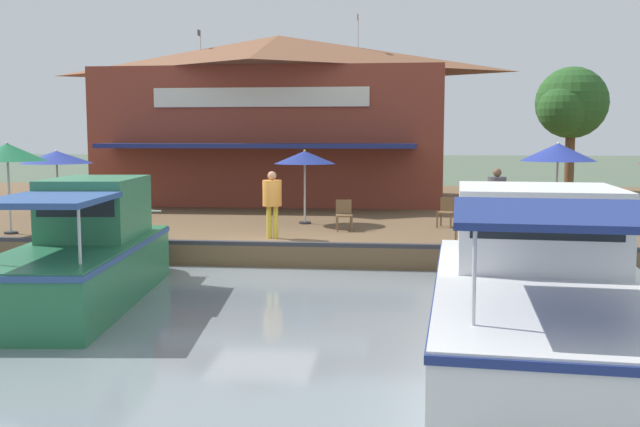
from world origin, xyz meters
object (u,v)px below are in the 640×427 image
at_px(patio_umbrella_by_entrance, 558,152).
at_px(cafe_chair_beside_entrance, 466,223).
at_px(person_near_entrance, 497,192).
at_px(motorboat_second_along, 538,281).
at_px(patio_umbrella_mid_patio_right, 305,158).
at_px(motorboat_mid_row, 92,253).
at_px(tree_upstream_bank, 570,105).
at_px(patio_umbrella_far_corner, 57,157).
at_px(waterfront_restaurant, 279,117).
at_px(patio_umbrella_back_row, 7,152).
at_px(person_mid_patio, 272,196).
at_px(mooring_post, 596,227).
at_px(cafe_chair_under_first_umbrella, 344,213).
at_px(cafe_chair_far_corner_seat, 447,211).

distance_m(patio_umbrella_by_entrance, cafe_chair_beside_entrance, 5.36).
distance_m(person_near_entrance, motorboat_second_along, 7.92).
bearing_deg(patio_umbrella_mid_patio_right, cafe_chair_beside_entrance, 54.05).
relative_size(motorboat_mid_row, tree_upstream_bank, 1.18).
height_order(patio_umbrella_far_corner, motorboat_second_along, patio_umbrella_far_corner).
height_order(waterfront_restaurant, patio_umbrella_far_corner, waterfront_restaurant).
bearing_deg(patio_umbrella_back_row, motorboat_mid_row, 42.96).
relative_size(patio_umbrella_mid_patio_right, person_mid_patio, 1.29).
bearing_deg(mooring_post, cafe_chair_under_first_umbrella, -114.66).
relative_size(cafe_chair_beside_entrance, cafe_chair_far_corner_seat, 1.00).
xyz_separation_m(cafe_chair_far_corner_seat, motorboat_mid_row, (7.57, -7.39, -0.16)).
height_order(cafe_chair_under_first_umbrella, motorboat_second_along, motorboat_second_along).
height_order(person_mid_patio, motorboat_second_along, motorboat_second_along).
bearing_deg(cafe_chair_under_first_umbrella, patio_umbrella_by_entrance, 109.65).
xyz_separation_m(person_near_entrance, tree_upstream_bank, (-15.42, 5.33, 3.00)).
bearing_deg(person_near_entrance, patio_umbrella_mid_patio_right, -104.48).
relative_size(waterfront_restaurant, cafe_chair_beside_entrance, 16.36).
xyz_separation_m(motorboat_second_along, tree_upstream_bank, (-23.28, 5.68, 3.87)).
relative_size(patio_umbrella_back_row, person_mid_patio, 1.43).
bearing_deg(cafe_chair_beside_entrance, motorboat_mid_row, -58.96).
bearing_deg(tree_upstream_bank, mooring_post, -10.68).
bearing_deg(patio_umbrella_mid_patio_right, patio_umbrella_by_entrance, 96.23).
bearing_deg(motorboat_mid_row, waterfront_restaurant, 176.71).
relative_size(cafe_chair_beside_entrance, person_mid_patio, 0.49).
xyz_separation_m(cafe_chair_under_first_umbrella, motorboat_mid_row, (6.48, -4.48, -0.16)).
relative_size(cafe_chair_far_corner_seat, tree_upstream_bank, 0.14).
bearing_deg(patio_umbrella_by_entrance, cafe_chair_under_first_umbrella, -70.35).
bearing_deg(cafe_chair_beside_entrance, mooring_post, 72.00).
distance_m(patio_umbrella_mid_patio_right, motorboat_mid_row, 8.67).
height_order(patio_umbrella_by_entrance, patio_umbrella_far_corner, patio_umbrella_by_entrance).
bearing_deg(person_mid_patio, patio_umbrella_mid_patio_right, 172.46).
xyz_separation_m(patio_umbrella_mid_patio_right, patio_umbrella_by_entrance, (-0.82, 7.54, 0.16)).
height_order(waterfront_restaurant, patio_umbrella_back_row, waterfront_restaurant).
bearing_deg(tree_upstream_bank, patio_umbrella_mid_patio_right, -37.66).
bearing_deg(motorboat_second_along, cafe_chair_far_corner_seat, -174.10).
xyz_separation_m(patio_umbrella_by_entrance, motorboat_mid_row, (8.71, -10.72, -1.84)).
distance_m(motorboat_mid_row, tree_upstream_bank, 26.26).
bearing_deg(patio_umbrella_far_corner, waterfront_restaurant, 142.32).
bearing_deg(motorboat_second_along, patio_umbrella_far_corner, -127.03).
xyz_separation_m(waterfront_restaurant, cafe_chair_far_corner_seat, (8.82, 6.45, -2.98)).
bearing_deg(patio_umbrella_back_row, cafe_chair_far_corner_seat, 103.28).
bearing_deg(cafe_chair_beside_entrance, patio_umbrella_by_entrance, 143.37).
xyz_separation_m(patio_umbrella_far_corner, cafe_chair_beside_entrance, (4.04, 12.71, -1.48)).
relative_size(cafe_chair_beside_entrance, tree_upstream_bank, 0.14).
height_order(cafe_chair_beside_entrance, tree_upstream_bank, tree_upstream_bank).
xyz_separation_m(waterfront_restaurant, cafe_chair_under_first_umbrella, (9.91, 3.54, -2.98)).
distance_m(waterfront_restaurant, motorboat_second_along, 19.52).
xyz_separation_m(patio_umbrella_mid_patio_right, cafe_chair_beside_entrance, (3.26, 4.50, -1.52)).
xyz_separation_m(cafe_chair_beside_entrance, person_mid_patio, (-0.07, -4.92, 0.62)).
distance_m(patio_umbrella_back_row, patio_umbrella_far_corner, 3.94).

